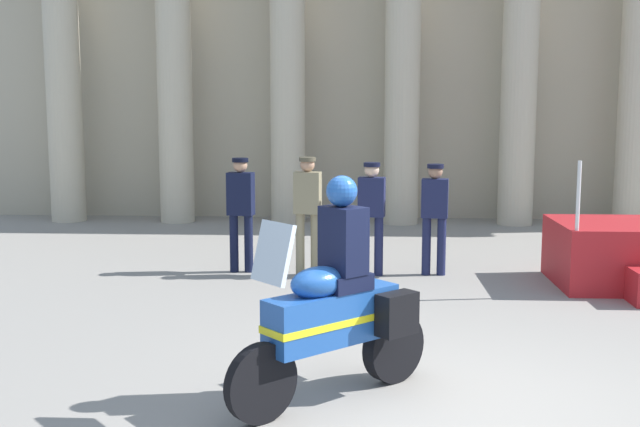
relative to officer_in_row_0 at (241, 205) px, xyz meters
The scene contains 7 objects.
ground_plane 5.90m from the officer_in_row_0, 64.71° to the right, with size 28.00×28.00×0.00m, color gray.
colonnade_backdrop 6.82m from the officer_in_row_0, 64.83° to the left, with size 18.68×1.58×7.47m.
officer_in_row_0 is the anchor object (origin of this frame).
officer_in_row_1 1.02m from the officer_in_row_0, ahead, with size 0.41×0.27×1.74m.
officer_in_row_2 1.94m from the officer_in_row_0, ahead, with size 0.41×0.27×1.66m.
officer_in_row_3 2.86m from the officer_in_row_0, ahead, with size 0.41×0.27×1.64m.
motorcycle_with_rider 5.27m from the officer_in_row_0, 72.19° to the right, with size 1.62×1.50×1.90m.
Camera 1 is at (-0.69, -6.04, 2.46)m, focal length 43.43 mm.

